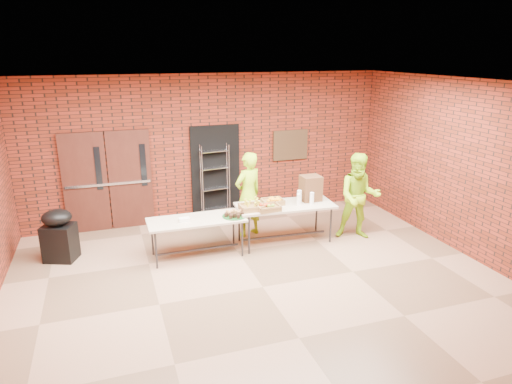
% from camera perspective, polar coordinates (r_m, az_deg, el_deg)
% --- Properties ---
extents(room, '(8.08, 7.08, 3.28)m').
position_cam_1_polar(room, '(6.89, 0.91, -0.08)').
color(room, brown).
rests_on(room, ground).
extents(double_doors, '(1.78, 0.12, 2.10)m').
position_cam_1_polar(double_doors, '(9.97, -17.96, 1.31)').
color(double_doors, '#401B12').
rests_on(double_doors, room).
extents(dark_doorway, '(1.10, 0.06, 2.10)m').
position_cam_1_polar(dark_doorway, '(10.26, -5.08, 2.51)').
color(dark_doorway, black).
rests_on(dark_doorway, room).
extents(bronze_plaque, '(0.85, 0.04, 0.70)m').
position_cam_1_polar(bronze_plaque, '(10.69, 4.32, 5.89)').
color(bronze_plaque, '#392517').
rests_on(bronze_plaque, room).
extents(wire_rack, '(0.65, 0.29, 1.70)m').
position_cam_1_polar(wire_rack, '(10.17, -5.12, 1.22)').
color(wire_rack, '#A9A9B0').
rests_on(wire_rack, room).
extents(table_left, '(1.76, 0.74, 0.72)m').
position_cam_1_polar(table_left, '(8.39, -7.46, -3.76)').
color(table_left, tan).
rests_on(table_left, room).
extents(table_right, '(1.95, 0.91, 0.78)m').
position_cam_1_polar(table_right, '(8.93, 3.66, -1.96)').
color(table_right, tan).
rests_on(table_right, room).
extents(basket_bananas, '(0.44, 0.34, 0.14)m').
position_cam_1_polar(basket_bananas, '(8.57, -0.56, -1.88)').
color(basket_bananas, olive).
rests_on(basket_bananas, table_right).
extents(basket_oranges, '(0.41, 0.32, 0.13)m').
position_cam_1_polar(basket_oranges, '(8.89, 2.08, -1.19)').
color(basket_oranges, olive).
rests_on(basket_oranges, table_right).
extents(basket_apples, '(0.42, 0.33, 0.13)m').
position_cam_1_polar(basket_apples, '(8.56, 1.57, -1.93)').
color(basket_apples, olive).
rests_on(basket_apples, table_right).
extents(muffin_tray, '(0.44, 0.44, 0.11)m').
position_cam_1_polar(muffin_tray, '(8.41, -2.75, -2.77)').
color(muffin_tray, '#144E1B').
rests_on(muffin_tray, table_left).
extents(napkin_box, '(0.19, 0.13, 0.06)m').
position_cam_1_polar(napkin_box, '(8.29, -8.95, -3.43)').
color(napkin_box, white).
rests_on(napkin_box, table_left).
extents(coffee_dispenser, '(0.38, 0.34, 0.50)m').
position_cam_1_polar(coffee_dispenser, '(9.14, 6.84, 0.49)').
color(coffee_dispenser, '#55341D').
rests_on(coffee_dispenser, table_right).
extents(cup_stack_front, '(0.07, 0.07, 0.22)m').
position_cam_1_polar(cup_stack_front, '(8.86, 5.36, -0.94)').
color(cup_stack_front, white).
rests_on(cup_stack_front, table_right).
extents(cup_stack_mid, '(0.08, 0.08, 0.24)m').
position_cam_1_polar(cup_stack_mid, '(8.92, 7.00, -0.81)').
color(cup_stack_mid, white).
rests_on(cup_stack_mid, table_right).
extents(cup_stack_back, '(0.09, 0.09, 0.26)m').
position_cam_1_polar(cup_stack_back, '(8.96, 5.43, -0.61)').
color(cup_stack_back, white).
rests_on(cup_stack_back, table_right).
extents(covered_grill, '(0.65, 0.60, 0.96)m').
position_cam_1_polar(covered_grill, '(8.96, -23.40, -4.96)').
color(covered_grill, black).
rests_on(covered_grill, room).
extents(volunteer_woman, '(0.75, 0.62, 1.74)m').
position_cam_1_polar(volunteer_woman, '(9.21, -0.98, -0.30)').
color(volunteer_woman, '#9CD417').
rests_on(volunteer_woman, room).
extents(volunteer_man, '(1.04, 0.94, 1.75)m').
position_cam_1_polar(volunteer_man, '(9.30, 12.75, -0.55)').
color(volunteer_man, '#9CD417').
rests_on(volunteer_man, room).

